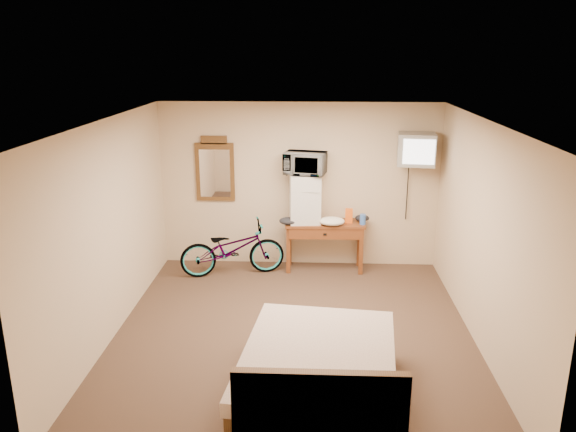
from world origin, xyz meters
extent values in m
plane|color=#472E23|center=(0.00, 0.00, 0.00)|extent=(4.60, 4.60, 0.00)
plane|color=silver|center=(0.00, 0.00, 2.50)|extent=(4.60, 4.60, 0.00)
cube|color=beige|center=(0.00, 2.30, 1.25)|extent=(4.20, 0.04, 2.50)
cube|color=beige|center=(0.00, -2.30, 1.25)|extent=(4.20, 0.04, 2.50)
cube|color=beige|center=(-2.10, 0.00, 1.25)|extent=(0.04, 4.60, 2.50)
cube|color=beige|center=(2.10, 0.00, 1.25)|extent=(0.04, 4.60, 2.50)
cube|color=beige|center=(-0.08, 2.29, 0.92)|extent=(0.08, 0.01, 0.13)
cube|color=brown|center=(0.40, 2.04, 0.73)|extent=(1.19, 0.48, 0.04)
cube|color=brown|center=(-0.14, 1.86, 0.35)|extent=(0.06, 0.06, 0.71)
cube|color=brown|center=(0.93, 1.86, 0.35)|extent=(0.06, 0.06, 0.71)
cube|color=brown|center=(-0.14, 2.22, 0.35)|extent=(0.06, 0.06, 0.71)
cube|color=brown|center=(0.93, 2.22, 0.35)|extent=(0.06, 0.06, 0.71)
cube|color=brown|center=(0.40, 1.84, 0.63)|extent=(1.06, 0.07, 0.16)
cube|color=black|center=(0.40, 1.83, 0.63)|extent=(0.05, 0.02, 0.03)
cube|color=silver|center=(0.09, 2.06, 1.11)|extent=(0.49, 0.47, 0.73)
cube|color=#969691|center=(0.09, 1.84, 1.26)|extent=(0.44, 0.01, 0.00)
cylinder|color=#969691|center=(-0.07, 1.84, 1.07)|extent=(0.02, 0.02, 0.26)
imported|color=silver|center=(0.09, 2.06, 1.64)|extent=(0.66, 0.51, 0.32)
cube|color=orange|center=(0.75, 2.03, 0.86)|extent=(0.11, 0.07, 0.22)
cylinder|color=#3866C1|center=(0.95, 1.96, 0.83)|extent=(0.09, 0.09, 0.15)
ellipsoid|color=white|center=(0.49, 1.90, 0.81)|extent=(0.38, 0.29, 0.12)
ellipsoid|color=black|center=(-0.14, 1.91, 0.80)|extent=(0.28, 0.21, 0.11)
ellipsoid|color=black|center=(0.96, 2.12, 0.80)|extent=(0.21, 0.17, 0.10)
cube|color=black|center=(1.67, 2.28, 1.76)|extent=(0.14, 0.02, 0.14)
cylinder|color=black|center=(1.67, 2.24, 1.76)|extent=(0.05, 0.30, 0.05)
cube|color=#969691|center=(1.67, 2.02, 1.87)|extent=(0.57, 0.49, 0.46)
cube|color=white|center=(1.67, 1.80, 1.87)|extent=(0.43, 0.06, 0.35)
cube|color=black|center=(1.67, 2.24, 1.87)|extent=(0.32, 0.05, 0.28)
cube|color=brown|center=(-1.27, 2.27, 1.45)|extent=(0.58, 0.04, 0.89)
cube|color=brown|center=(-1.27, 2.27, 1.94)|extent=(0.39, 0.04, 0.12)
cube|color=white|center=(-1.27, 2.25, 1.43)|extent=(0.46, 0.01, 0.73)
imported|color=black|center=(-0.97, 1.77, 0.40)|extent=(1.62, 0.90, 0.81)
cube|color=brown|center=(0.29, -1.30, 0.20)|extent=(1.55, 1.96, 0.40)
cube|color=beige|center=(0.29, -1.30, 0.45)|extent=(1.60, 2.00, 0.14)
cube|color=brown|center=(0.29, -2.26, 0.55)|extent=(1.37, 0.08, 0.70)
ellipsoid|color=white|center=(-0.03, -1.95, 0.58)|extent=(0.57, 0.35, 0.20)
ellipsoid|color=white|center=(0.61, -1.95, 0.58)|extent=(0.57, 0.35, 0.20)
camera|label=1|loc=(0.22, -5.98, 3.24)|focal=35.00mm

